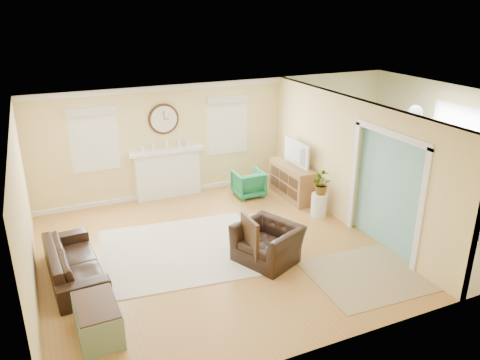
# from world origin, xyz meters

# --- Properties ---
(floor) EXTENTS (9.00, 9.00, 0.00)m
(floor) POSITION_xyz_m (0.00, 0.00, 0.00)
(floor) COLOR #AA7036
(floor) RESTS_ON ground
(wall_back) EXTENTS (9.00, 0.02, 2.60)m
(wall_back) POSITION_xyz_m (0.00, 3.00, 1.30)
(wall_back) COLOR #E6C97F
(wall_back) RESTS_ON ground
(wall_front) EXTENTS (9.00, 0.02, 2.60)m
(wall_front) POSITION_xyz_m (0.00, -3.00, 1.30)
(wall_front) COLOR #E6C97F
(wall_front) RESTS_ON ground
(wall_left) EXTENTS (0.02, 6.00, 2.60)m
(wall_left) POSITION_xyz_m (-4.50, 0.00, 1.30)
(wall_left) COLOR #E6C97F
(wall_left) RESTS_ON ground
(wall_right) EXTENTS (0.02, 6.00, 2.60)m
(wall_right) POSITION_xyz_m (4.50, 0.00, 1.30)
(wall_right) COLOR #E6C97F
(wall_right) RESTS_ON ground
(ceiling) EXTENTS (9.00, 6.00, 0.02)m
(ceiling) POSITION_xyz_m (0.00, 0.00, 2.60)
(ceiling) COLOR white
(ceiling) RESTS_ON wall_back
(partition) EXTENTS (0.17, 6.00, 2.60)m
(partition) POSITION_xyz_m (1.51, 0.28, 1.36)
(partition) COLOR #E6C97F
(partition) RESTS_ON ground
(fireplace) EXTENTS (1.70, 0.30, 1.17)m
(fireplace) POSITION_xyz_m (-1.50, 2.88, 0.60)
(fireplace) COLOR white
(fireplace) RESTS_ON ground
(wall_clock) EXTENTS (0.70, 0.07, 0.70)m
(wall_clock) POSITION_xyz_m (-1.50, 2.97, 1.85)
(wall_clock) COLOR #3E2815
(wall_clock) RESTS_ON wall_back
(window_left) EXTENTS (1.05, 0.13, 1.42)m
(window_left) POSITION_xyz_m (-3.05, 2.95, 1.66)
(window_left) COLOR white
(window_left) RESTS_ON wall_back
(window_right) EXTENTS (1.05, 0.13, 1.42)m
(window_right) POSITION_xyz_m (0.05, 2.95, 1.66)
(window_right) COLOR white
(window_right) RESTS_ON wall_back
(french_doors) EXTENTS (0.06, 1.70, 2.20)m
(french_doors) POSITION_xyz_m (4.45, 0.00, 1.10)
(french_doors) COLOR white
(french_doors) RESTS_ON ground
(pendant) EXTENTS (0.30, 0.30, 0.55)m
(pendant) POSITION_xyz_m (3.00, 0.00, 2.20)
(pendant) COLOR gold
(pendant) RESTS_ON ceiling
(rug_cream) EXTENTS (3.16, 2.82, 0.02)m
(rug_cream) POSITION_xyz_m (-2.00, 0.25, 0.01)
(rug_cream) COLOR beige
(rug_cream) RESTS_ON floor
(rug_jute) EXTENTS (2.08, 1.73, 0.01)m
(rug_jute) POSITION_xyz_m (0.67, -1.83, 0.01)
(rug_jute) COLOR tan
(rug_jute) RESTS_ON floor
(rug_grey) EXTENTS (2.45, 3.07, 0.01)m
(rug_grey) POSITION_xyz_m (3.04, -0.17, 0.01)
(rug_grey) COLOR gray
(rug_grey) RESTS_ON floor
(sofa) EXTENTS (0.91, 2.05, 0.59)m
(sofa) POSITION_xyz_m (-3.89, 0.11, 0.29)
(sofa) COLOR black
(sofa) RESTS_ON floor
(eames_chair) EXTENTS (1.27, 1.33, 0.68)m
(eames_chair) POSITION_xyz_m (-0.71, -0.69, 0.34)
(eames_chair) COLOR black
(eames_chair) RESTS_ON floor
(green_chair) EXTENTS (0.67, 0.69, 0.62)m
(green_chair) POSITION_xyz_m (0.24, 2.14, 0.31)
(green_chair) COLOR #0E6C3A
(green_chair) RESTS_ON floor
(trunk) EXTENTS (0.58, 0.92, 0.52)m
(trunk) POSITION_xyz_m (-3.75, -1.55, 0.26)
(trunk) COLOR slate
(trunk) RESTS_ON floor
(credenza) EXTENTS (0.49, 1.43, 0.80)m
(credenza) POSITION_xyz_m (1.14, 1.65, 0.40)
(credenza) COLOR olive
(credenza) RESTS_ON floor
(tv) EXTENTS (0.16, 0.98, 0.56)m
(tv) POSITION_xyz_m (1.12, 1.65, 1.08)
(tv) COLOR black
(tv) RESTS_ON credenza
(garden_stool) EXTENTS (0.34, 0.34, 0.50)m
(garden_stool) POSITION_xyz_m (1.15, 0.53, 0.25)
(garden_stool) COLOR white
(garden_stool) RESTS_ON floor
(potted_plant) EXTENTS (0.39, 0.44, 0.47)m
(potted_plant) POSITION_xyz_m (1.15, 0.53, 0.73)
(potted_plant) COLOR #337F33
(potted_plant) RESTS_ON garden_stool
(dining_table) EXTENTS (1.31, 1.87, 0.60)m
(dining_table) POSITION_xyz_m (3.04, -0.17, 0.30)
(dining_table) COLOR #3E2815
(dining_table) RESTS_ON floor
(dining_chair_n) EXTENTS (0.54, 0.54, 0.98)m
(dining_chair_n) POSITION_xyz_m (3.09, 0.95, 0.58)
(dining_chair_n) COLOR gray
(dining_chair_n) RESTS_ON floor
(dining_chair_s) EXTENTS (0.48, 0.48, 0.87)m
(dining_chair_s) POSITION_xyz_m (3.13, -1.21, 0.51)
(dining_chair_s) COLOR gray
(dining_chair_s) RESTS_ON floor
(dining_chair_w) EXTENTS (0.52, 0.52, 0.98)m
(dining_chair_w) POSITION_xyz_m (2.43, -0.21, 0.57)
(dining_chair_w) COLOR white
(dining_chair_w) RESTS_ON floor
(dining_chair_e) EXTENTS (0.52, 0.52, 1.04)m
(dining_chair_e) POSITION_xyz_m (3.79, -0.16, 0.62)
(dining_chair_e) COLOR gray
(dining_chair_e) RESTS_ON floor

